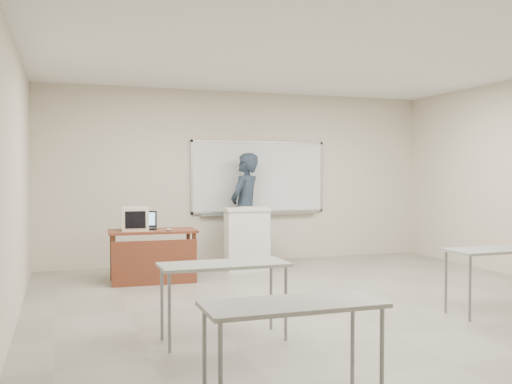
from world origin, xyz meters
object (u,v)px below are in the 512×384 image
object	(u,v)px
laptop	(144,225)
presenter	(245,209)
keyboard	(253,208)
crt_monitor	(135,219)
mouse	(169,230)
instructor_desk	(154,247)
whiteboard	(259,178)
podium	(247,239)

from	to	relation	value
laptop	presenter	size ratio (longest dim) A/B	0.18
laptop	presenter	bearing A→B (deg)	35.42
laptop	keyboard	bearing A→B (deg)	17.02
crt_monitor	laptop	size ratio (longest dim) A/B	1.20
laptop	mouse	bearing A→B (deg)	-41.00
instructor_desk	presenter	distance (m)	2.16
whiteboard	crt_monitor	size ratio (longest dim) A/B	5.91
podium	mouse	bearing A→B (deg)	-146.06
whiteboard	laptop	distance (m)	2.60
instructor_desk	crt_monitor	size ratio (longest dim) A/B	2.96
whiteboard	instructor_desk	size ratio (longest dim) A/B	1.99
crt_monitor	keyboard	xyz separation A→B (m)	(1.91, 0.37, 0.10)
instructor_desk	laptop	distance (m)	0.41
podium	presenter	world-z (taller)	presenter
keyboard	presenter	distance (m)	0.68
crt_monitor	presenter	xyz separation A→B (m)	(2.00, 1.04, 0.04)
instructor_desk	mouse	bearing A→B (deg)	-22.16
whiteboard	presenter	world-z (taller)	whiteboard
whiteboard	laptop	xyz separation A→B (m)	(-2.20, -1.21, -0.67)
instructor_desk	podium	size ratio (longest dim) A/B	1.24
crt_monitor	keyboard	size ratio (longest dim) A/B	0.90
presenter	whiteboard	bearing A→B (deg)	175.73
crt_monitor	mouse	distance (m)	0.53
mouse	presenter	xyz separation A→B (m)	(1.55, 1.28, 0.19)
crt_monitor	presenter	size ratio (longest dim) A/B	0.22
laptop	mouse	size ratio (longest dim) A/B	3.98
instructor_desk	mouse	world-z (taller)	mouse
crt_monitor	mouse	bearing A→B (deg)	-24.03
whiteboard	presenter	distance (m)	0.69
laptop	mouse	distance (m)	0.47
podium	keyboard	world-z (taller)	keyboard
podium	keyboard	size ratio (longest dim) A/B	2.14
mouse	podium	bearing A→B (deg)	44.55
instructor_desk	laptop	xyz separation A→B (m)	(-0.10, 0.27, 0.30)
whiteboard	keyboard	distance (m)	1.15
mouse	presenter	size ratio (longest dim) A/B	0.05
laptop	presenter	world-z (taller)	presenter
whiteboard	laptop	world-z (taller)	whiteboard
instructor_desk	crt_monitor	world-z (taller)	crt_monitor
instructor_desk	keyboard	world-z (taller)	keyboard
crt_monitor	keyboard	distance (m)	1.95
instructor_desk	crt_monitor	distance (m)	0.50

